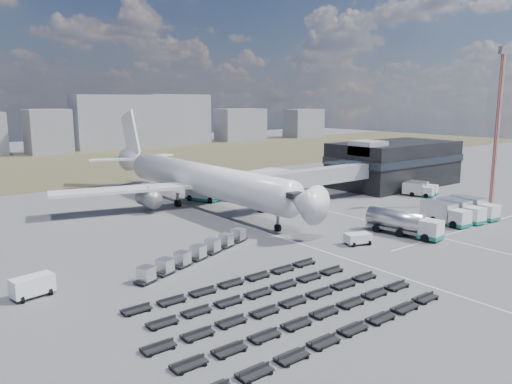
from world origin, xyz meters
TOP-DOWN VIEW (x-y plane):
  - ground at (0.00, 0.00)m, footprint 420.00×420.00m
  - grass_strip at (0.00, 110.00)m, footprint 420.00×90.00m
  - lane_markings at (9.77, 3.00)m, footprint 47.12×110.00m
  - terminal at (47.77, 23.96)m, footprint 30.40×16.40m
  - jet_bridge at (15.90, 20.42)m, footprint 30.30×3.80m
  - airliner at (0.00, 32.38)m, footprint 51.59×64.53m
  - skyline at (-9.01, 151.52)m, footprint 309.28×26.17m
  - fuel_tanker at (12.96, -4.11)m, footprint 4.40×11.43m
  - pushback_tug at (4.00, -3.23)m, footprint 3.94×2.95m
  - utility_van at (-36.09, 4.49)m, footprint 4.30×2.54m
  - catering_truck at (3.14, 35.53)m, footprint 5.02×7.25m
  - service_trucks_near at (27.65, -4.40)m, footprint 11.03×8.67m
  - service_trucks_far at (42.20, 12.88)m, footprint 6.76×7.41m
  - uld_row at (-16.72, 4.56)m, footprint 20.18×9.21m
  - baggage_dollies at (-18.47, -13.14)m, footprint 29.08×16.96m
  - floodlight_mast at (43.03, -1.74)m, footprint 2.69×2.22m

SIDE VIEW (x-z plane):
  - ground at x=0.00m, z-range 0.00..0.00m
  - grass_strip at x=0.00m, z-range 0.00..0.01m
  - lane_markings at x=9.77m, z-range 0.00..0.01m
  - baggage_dollies at x=-18.47m, z-range 0.00..0.65m
  - pushback_tug at x=4.00m, z-range 0.00..1.56m
  - uld_row at x=-16.72m, z-range 0.16..1.80m
  - utility_van at x=-36.09m, z-range 0.00..2.18m
  - service_trucks_far at x=42.20m, z-range 0.11..2.57m
  - catering_truck at x=3.14m, z-range 0.04..3.12m
  - service_trucks_near at x=27.65m, z-range 0.14..3.32m
  - fuel_tanker at x=12.96m, z-range 0.00..3.60m
  - jet_bridge at x=15.90m, z-range 1.53..8.58m
  - terminal at x=47.77m, z-range -0.25..10.75m
  - airliner at x=0.00m, z-range -3.52..14.10m
  - skyline at x=-9.01m, z-range -3.16..20.71m
  - floodlight_mast at x=43.03m, z-range 0.03..28.84m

